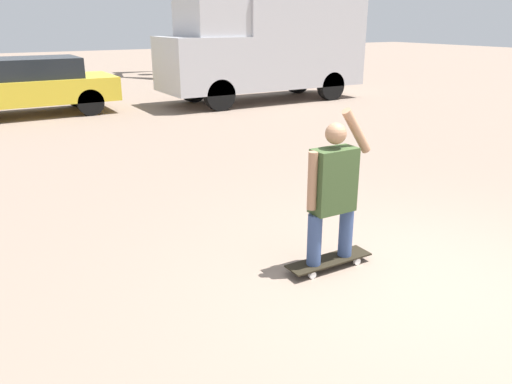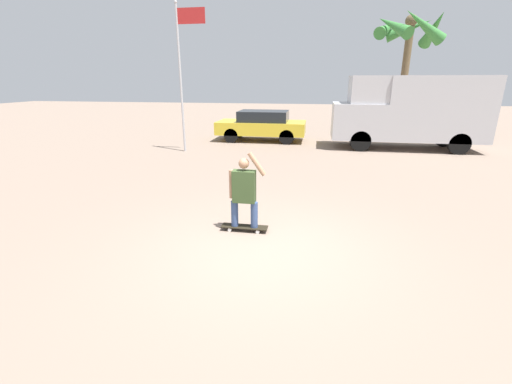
# 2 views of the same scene
# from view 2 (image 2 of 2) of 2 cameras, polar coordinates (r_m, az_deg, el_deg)

# --- Properties ---
(ground_plane) EXTENTS (80.00, 80.00, 0.00)m
(ground_plane) POSITION_cam_2_polar(r_m,az_deg,el_deg) (6.10, 1.32, -9.71)
(ground_plane) COLOR gray
(skateboard) EXTENTS (0.92, 0.24, 0.09)m
(skateboard) POSITION_cam_2_polar(r_m,az_deg,el_deg) (6.83, -1.92, -5.85)
(skateboard) COLOR black
(skateboard) RESTS_ON ground_plane
(person_skateboarder) EXTENTS (0.72, 0.22, 1.51)m
(person_skateboarder) POSITION_cam_2_polar(r_m,az_deg,el_deg) (6.55, -2.00, 0.42)
(person_skateboarder) COLOR #384C7A
(person_skateboarder) RESTS_ON skateboard
(camper_van) EXTENTS (6.18, 2.07, 3.04)m
(camper_van) POSITION_cam_2_polar(r_m,az_deg,el_deg) (16.28, 24.40, 12.35)
(camper_van) COLOR black
(camper_van) RESTS_ON ground_plane
(parked_car_yellow) EXTENTS (4.27, 1.90, 1.45)m
(parked_car_yellow) POSITION_cam_2_polar(r_m,az_deg,el_deg) (17.09, 0.99, 11.14)
(parked_car_yellow) COLOR black
(parked_car_yellow) RESTS_ON ground_plane
(palm_tree_near_van) EXTENTS (4.14, 4.26, 6.91)m
(palm_tree_near_van) POSITION_cam_2_polar(r_m,az_deg,el_deg) (24.87, 24.10, 22.99)
(palm_tree_near_van) COLOR brown
(palm_tree_near_van) RESTS_ON ground_plane
(flagpole) EXTENTS (1.18, 0.12, 5.69)m
(flagpole) POSITION_cam_2_polar(r_m,az_deg,el_deg) (14.58, -12.13, 19.72)
(flagpole) COLOR #B7B7BC
(flagpole) RESTS_ON ground_plane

